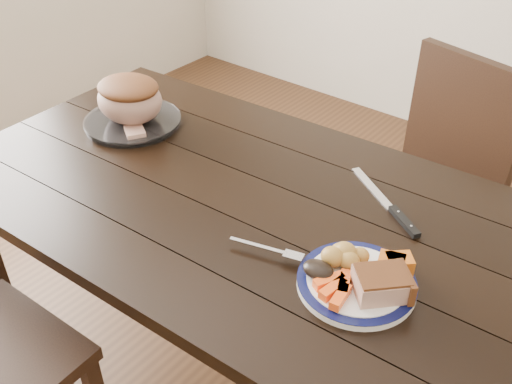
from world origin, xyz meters
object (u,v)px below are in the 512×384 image
Objects in this scene: fork at (272,250)px; roast_joint at (130,100)px; carving_knife at (396,213)px; pork_slice at (381,284)px; dining_table at (238,221)px; dinner_plate at (356,283)px; serving_platter at (133,123)px; chair_far at (432,177)px.

fork is 0.82× the size of roast_joint.
carving_knife is at bearing 6.55° from roast_joint.
carving_knife is at bearing 110.79° from pork_slice.
dinner_plate reaches higher than dining_table.
serving_platter is at bearing 168.87° from dinner_plate.
fork reaches higher than serving_platter.
dinner_plate is 2.40× the size of pork_slice.
chair_far reaches higher than dinner_plate.
roast_joint reaches higher than pork_slice.
fork reaches higher than dining_table.
pork_slice is 0.31m from carving_knife.
pork_slice is (0.98, -0.19, 0.04)m from serving_platter.
serving_platter is at bearing -140.85° from carving_knife.
chair_far is at bearing 41.03° from roast_joint.
pork_slice is at bearing -8.32° from fork.
chair_far is at bearing 101.07° from dinner_plate.
serving_platter is 1.68× the size of fork.
serving_platter is (-0.75, -0.66, 0.23)m from chair_far.
pork_slice is (0.48, -0.11, 0.14)m from dining_table.
dinner_plate is at bearing -13.64° from dining_table.
pork_slice is 0.26m from fork.
fork is at bearing -168.86° from dinner_plate.
roast_joint is 0.76× the size of carving_knife.
fork is (-0.20, -0.04, 0.01)m from dinner_plate.
serving_platter is at bearing 0.00° from roast_joint.
serving_platter is (-0.50, 0.08, 0.10)m from dining_table.
dining_table is 0.51m from pork_slice.
roast_joint reaches higher than carving_knife.
serving_platter is 0.87m from carving_knife.
pork_slice reaches higher than carving_knife.
dining_table is 0.53m from roast_joint.
serving_platter is 0.08m from roast_joint.
serving_platter reaches higher than dinner_plate.
pork_slice is 0.38× the size of carving_knife.
pork_slice is at bearing -4.76° from dinner_plate.
roast_joint is (-0.98, 0.19, 0.04)m from pork_slice.
serving_platter is (-0.92, 0.18, 0.00)m from dinner_plate.
roast_joint is (-0.72, 0.22, 0.07)m from fork.
fork is (0.22, -0.14, 0.11)m from dining_table.
chair_far reaches higher than serving_platter.
dining_table is 7.72× the size of roast_joint.
fork is at bearing -16.97° from serving_platter.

